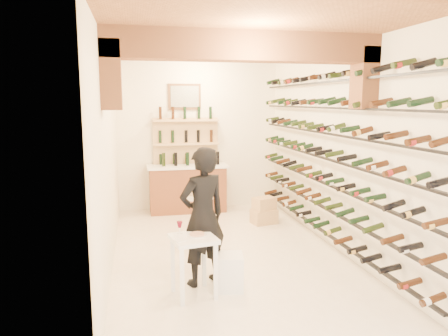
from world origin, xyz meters
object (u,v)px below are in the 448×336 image
chrome_barstool (200,217)px  crate_lower (264,216)px  white_stool (229,272)px  person (203,217)px  wine_rack (322,152)px  tasting_table (193,247)px  back_counter (188,187)px

chrome_barstool → crate_lower: 1.83m
white_stool → person: size_ratio=0.25×
wine_rack → white_stool: wine_rack is taller
person → crate_lower: 3.03m
crate_lower → white_stool: bearing=-115.8°
white_stool → tasting_table: bearing=-169.2°
back_counter → white_stool: back_counter is taller
person → crate_lower: (1.60, 2.47, -0.76)m
back_counter → person: size_ratio=0.95×
chrome_barstool → person: bearing=-97.3°
tasting_table → white_stool: size_ratio=2.02×
wine_rack → back_counter: size_ratio=3.35×
chrome_barstool → wine_rack: bearing=-10.0°
back_counter → crate_lower: bearing=-42.5°
white_stool → crate_lower: (1.31, 2.70, -0.08)m
back_counter → chrome_barstool: size_ratio=1.92×
back_counter → crate_lower: (1.33, -1.22, -0.39)m
back_counter → person: person is taller
white_stool → crate_lower: white_stool is taller
white_stool → person: bearing=141.0°
chrome_barstool → white_stool: bearing=-86.0°
back_counter → chrome_barstool: (-0.09, -2.31, -0.02)m
person → wine_rack: bearing=-176.2°
wine_rack → back_counter: 3.38m
person → white_stool: bearing=118.3°
wine_rack → crate_lower: bearing=109.2°
back_counter → chrome_barstool: bearing=-92.1°
wine_rack → crate_lower: size_ratio=12.28×
tasting_table → person: size_ratio=0.50×
white_stool → chrome_barstool: bearing=94.0°
tasting_table → chrome_barstool: (0.34, 1.70, -0.10)m
white_stool → person: person is taller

